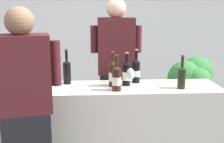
{
  "coord_description": "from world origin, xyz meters",
  "views": [
    {
      "loc": [
        -0.1,
        -2.7,
        1.69
      ],
      "look_at": [
        0.06,
        0.0,
        1.08
      ],
      "focal_mm": 47.07,
      "sensor_mm": 36.0,
      "label": 1
    }
  ],
  "objects_px": {
    "wine_bottle_1": "(136,71)",
    "wine_bottle_2": "(182,76)",
    "wine_glass": "(130,75)",
    "wine_bottle_4": "(117,78)",
    "wine_bottle_3": "(67,71)",
    "wine_bottle_0": "(127,73)",
    "wine_bottle_5": "(113,74)",
    "person_guest": "(26,121)",
    "person_server": "(116,79)",
    "potted_shrub": "(191,84)",
    "ice_bucket": "(19,77)"
  },
  "relations": [
    {
      "from": "potted_shrub",
      "to": "wine_glass",
      "type": "bearing_deg",
      "value": -131.98
    },
    {
      "from": "wine_bottle_2",
      "to": "wine_bottle_5",
      "type": "height_order",
      "value": "wine_bottle_5"
    },
    {
      "from": "wine_glass",
      "to": "person_server",
      "type": "height_order",
      "value": "person_server"
    },
    {
      "from": "wine_bottle_0",
      "to": "wine_bottle_1",
      "type": "distance_m",
      "value": 0.15
    },
    {
      "from": "wine_bottle_5",
      "to": "person_guest",
      "type": "height_order",
      "value": "person_guest"
    },
    {
      "from": "wine_bottle_2",
      "to": "person_guest",
      "type": "relative_size",
      "value": 0.19
    },
    {
      "from": "wine_bottle_1",
      "to": "wine_bottle_5",
      "type": "height_order",
      "value": "wine_bottle_5"
    },
    {
      "from": "wine_bottle_2",
      "to": "wine_bottle_5",
      "type": "relative_size",
      "value": 0.92
    },
    {
      "from": "wine_bottle_4",
      "to": "wine_bottle_5",
      "type": "distance_m",
      "value": 0.14
    },
    {
      "from": "wine_bottle_0",
      "to": "wine_bottle_5",
      "type": "bearing_deg",
      "value": -165.62
    },
    {
      "from": "wine_glass",
      "to": "potted_shrub",
      "type": "bearing_deg",
      "value": 48.02
    },
    {
      "from": "wine_bottle_3",
      "to": "person_guest",
      "type": "height_order",
      "value": "person_guest"
    },
    {
      "from": "wine_bottle_1",
      "to": "wine_bottle_4",
      "type": "relative_size",
      "value": 1.02
    },
    {
      "from": "wine_glass",
      "to": "ice_bucket",
      "type": "xyz_separation_m",
      "value": [
        -1.02,
        0.09,
        -0.02
      ]
    },
    {
      "from": "wine_bottle_4",
      "to": "wine_bottle_3",
      "type": "bearing_deg",
      "value": 149.97
    },
    {
      "from": "wine_bottle_1",
      "to": "wine_bottle_3",
      "type": "height_order",
      "value": "wine_bottle_3"
    },
    {
      "from": "wine_bottle_0",
      "to": "ice_bucket",
      "type": "bearing_deg",
      "value": -176.44
    },
    {
      "from": "wine_bottle_3",
      "to": "ice_bucket",
      "type": "distance_m",
      "value": 0.45
    },
    {
      "from": "person_server",
      "to": "potted_shrub",
      "type": "distance_m",
      "value": 1.11
    },
    {
      "from": "wine_bottle_4",
      "to": "wine_bottle_5",
      "type": "xyz_separation_m",
      "value": [
        -0.03,
        0.14,
        0.01
      ]
    },
    {
      "from": "person_server",
      "to": "potted_shrub",
      "type": "height_order",
      "value": "person_server"
    },
    {
      "from": "wine_bottle_2",
      "to": "person_server",
      "type": "height_order",
      "value": "person_server"
    },
    {
      "from": "wine_bottle_2",
      "to": "wine_glass",
      "type": "xyz_separation_m",
      "value": [
        -0.48,
        -0.0,
        0.02
      ]
    },
    {
      "from": "wine_glass",
      "to": "ice_bucket",
      "type": "distance_m",
      "value": 1.03
    },
    {
      "from": "wine_bottle_0",
      "to": "person_server",
      "type": "bearing_deg",
      "value": 97.92
    },
    {
      "from": "wine_bottle_2",
      "to": "potted_shrub",
      "type": "distance_m",
      "value": 1.18
    },
    {
      "from": "wine_bottle_3",
      "to": "wine_glass",
      "type": "height_order",
      "value": "wine_bottle_3"
    },
    {
      "from": "wine_bottle_1",
      "to": "ice_bucket",
      "type": "height_order",
      "value": "wine_bottle_1"
    },
    {
      "from": "wine_bottle_2",
      "to": "person_guest",
      "type": "bearing_deg",
      "value": -160.41
    },
    {
      "from": "potted_shrub",
      "to": "wine_bottle_4",
      "type": "bearing_deg",
      "value": -134.92
    },
    {
      "from": "person_guest",
      "to": "potted_shrub",
      "type": "distance_m",
      "value": 2.34
    },
    {
      "from": "wine_bottle_5",
      "to": "person_guest",
      "type": "distance_m",
      "value": 0.94
    },
    {
      "from": "wine_bottle_3",
      "to": "wine_bottle_2",
      "type": "bearing_deg",
      "value": -12.46
    },
    {
      "from": "wine_bottle_5",
      "to": "ice_bucket",
      "type": "xyz_separation_m",
      "value": [
        -0.87,
        -0.03,
        -0.01
      ]
    },
    {
      "from": "wine_bottle_1",
      "to": "potted_shrub",
      "type": "bearing_deg",
      "value": 43.07
    },
    {
      "from": "wine_bottle_1",
      "to": "ice_bucket",
      "type": "distance_m",
      "value": 1.12
    },
    {
      "from": "person_guest",
      "to": "potted_shrub",
      "type": "height_order",
      "value": "person_guest"
    },
    {
      "from": "wine_bottle_3",
      "to": "person_server",
      "type": "distance_m",
      "value": 0.67
    },
    {
      "from": "wine_bottle_4",
      "to": "person_guest",
      "type": "bearing_deg",
      "value": -148.57
    },
    {
      "from": "ice_bucket",
      "to": "potted_shrub",
      "type": "distance_m",
      "value": 2.21
    },
    {
      "from": "wine_bottle_0",
      "to": "potted_shrub",
      "type": "bearing_deg",
      "value": 43.1
    },
    {
      "from": "wine_bottle_1",
      "to": "wine_bottle_2",
      "type": "xyz_separation_m",
      "value": [
        0.39,
        -0.24,
        -0.01
      ]
    },
    {
      "from": "wine_bottle_0",
      "to": "wine_glass",
      "type": "xyz_separation_m",
      "value": [
        0.02,
        -0.15,
        0.02
      ]
    },
    {
      "from": "wine_bottle_1",
      "to": "wine_bottle_2",
      "type": "distance_m",
      "value": 0.46
    },
    {
      "from": "wine_bottle_4",
      "to": "wine_bottle_0",
      "type": "bearing_deg",
      "value": 57.51
    },
    {
      "from": "wine_bottle_3",
      "to": "ice_bucket",
      "type": "xyz_separation_m",
      "value": [
        -0.42,
        -0.16,
        -0.01
      ]
    },
    {
      "from": "ice_bucket",
      "to": "wine_bottle_0",
      "type": "bearing_deg",
      "value": 3.56
    },
    {
      "from": "wine_glass",
      "to": "person_server",
      "type": "xyz_separation_m",
      "value": [
        -0.08,
        0.63,
        -0.2
      ]
    },
    {
      "from": "ice_bucket",
      "to": "potted_shrub",
      "type": "bearing_deg",
      "value": 25.93
    },
    {
      "from": "wine_glass",
      "to": "ice_bucket",
      "type": "bearing_deg",
      "value": 175.24
    }
  ]
}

